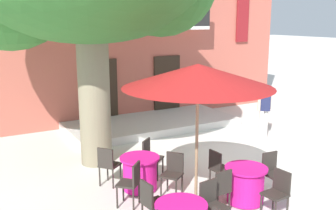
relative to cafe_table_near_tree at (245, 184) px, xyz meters
The scene contains 17 objects.
ground_plane 2.84m from the cafe_table_near_tree, 52.43° to the left, with size 120.00×120.00×0.00m, color silver.
building_facade 9.85m from the cafe_table_near_tree, 84.42° to the left, with size 13.00×5.09×7.50m.
entrance_step_platform 6.02m from the cafe_table_near_tree, 81.40° to the left, with size 5.75×2.57×0.25m, color silver.
cafe_table_near_tree is the anchor object (origin of this frame).
cafe_chair_near_tree_0 0.77m from the cafe_table_near_tree, ahead, with size 0.42×0.42×0.91m.
cafe_chair_near_tree_1 0.77m from the cafe_table_near_tree, 99.60° to the left, with size 0.43×0.43×0.91m.
cafe_chair_near_tree_2 0.77m from the cafe_table_near_tree, behind, with size 0.42×0.42×0.91m.
cafe_chair_near_tree_3 0.77m from the cafe_table_near_tree, 79.12° to the right, with size 0.43×0.43×0.91m.
cafe_chair_middle_2 1.34m from the cafe_table_near_tree, 156.54° to the right, with size 0.45×0.45×0.91m.
cafe_chair_middle_3 2.12m from the cafe_table_near_tree, behind, with size 0.44×0.44×0.91m.
cafe_table_front 2.26m from the cafe_table_near_tree, 135.35° to the left, with size 0.86×0.86×0.76m.
cafe_chair_front_0 3.02m from the cafe_table_near_tree, 135.06° to the left, with size 0.56×0.56×0.91m.
cafe_chair_front_1 2.30m from the cafe_table_near_tree, 154.35° to the left, with size 0.57×0.57×0.91m.
cafe_chair_front_2 1.52m from the cafe_table_near_tree, 136.53° to the left, with size 0.56×0.56×0.91m.
cafe_chair_front_3 2.39m from the cafe_table_near_tree, 116.94° to the left, with size 0.56×0.56×0.91m.
cafe_umbrella 2.44m from the cafe_table_near_tree, 154.38° to the left, with size 2.90×2.90×2.85m.
pedestrian_near_entrance 4.60m from the cafe_table_near_tree, 42.69° to the left, with size 0.53×0.38×1.69m.
Camera 1 is at (-6.65, -7.79, 3.67)m, focal length 41.26 mm.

